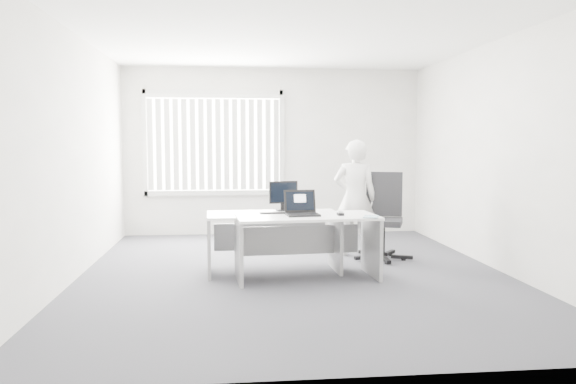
{
  "coord_description": "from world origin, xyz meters",
  "views": [
    {
      "loc": [
        -0.75,
        -6.52,
        1.55
      ],
      "look_at": [
        -0.05,
        0.15,
        0.96
      ],
      "focal_mm": 35.0,
      "sensor_mm": 36.0,
      "label": 1
    }
  ],
  "objects": [
    {
      "name": "ground",
      "position": [
        0.0,
        0.0,
        0.0
      ],
      "size": [
        6.0,
        6.0,
        0.0
      ],
      "primitive_type": "plane",
      "color": "#47474D",
      "rests_on": "ground"
    },
    {
      "name": "wall_back",
      "position": [
        0.0,
        3.0,
        1.4
      ],
      "size": [
        5.0,
        0.02,
        2.8
      ],
      "primitive_type": "cube",
      "color": "white",
      "rests_on": "ground"
    },
    {
      "name": "wall_front",
      "position": [
        0.0,
        -3.0,
        1.4
      ],
      "size": [
        5.0,
        0.02,
        2.8
      ],
      "primitive_type": "cube",
      "color": "white",
      "rests_on": "ground"
    },
    {
      "name": "wall_left",
      "position": [
        -2.5,
        0.0,
        1.4
      ],
      "size": [
        0.02,
        6.0,
        2.8
      ],
      "primitive_type": "cube",
      "color": "white",
      "rests_on": "ground"
    },
    {
      "name": "wall_right",
      "position": [
        2.5,
        0.0,
        1.4
      ],
      "size": [
        0.02,
        6.0,
        2.8
      ],
      "primitive_type": "cube",
      "color": "white",
      "rests_on": "ground"
    },
    {
      "name": "ceiling",
      "position": [
        0.0,
        0.0,
        2.8
      ],
      "size": [
        5.0,
        6.0,
        0.02
      ],
      "primitive_type": "cube",
      "color": "white",
      "rests_on": "wall_back"
    },
    {
      "name": "window",
      "position": [
        -1.0,
        2.96,
        1.55
      ],
      "size": [
        2.32,
        0.06,
        1.76
      ],
      "primitive_type": "cube",
      "color": "silver",
      "rests_on": "wall_back"
    },
    {
      "name": "blinds",
      "position": [
        -1.0,
        2.9,
        1.52
      ],
      "size": [
        2.2,
        0.1,
        1.5
      ],
      "primitive_type": null,
      "color": "silver",
      "rests_on": "wall_back"
    },
    {
      "name": "desk_near",
      "position": [
        0.12,
        -0.25,
        0.52
      ],
      "size": [
        1.64,
        0.86,
        0.73
      ],
      "rotation": [
        0.0,
        0.0,
        0.07
      ],
      "color": "white",
      "rests_on": "ground"
    },
    {
      "name": "desk_far",
      "position": [
        -0.23,
        0.1,
        0.51
      ],
      "size": [
        1.59,
        0.78,
        0.71
      ],
      "rotation": [
        0.0,
        0.0,
        0.03
      ],
      "color": "white",
      "rests_on": "ground"
    },
    {
      "name": "office_chair",
      "position": [
        1.28,
        0.73,
        0.36
      ],
      "size": [
        0.85,
        0.85,
        1.16
      ],
      "rotation": [
        0.0,
        0.0,
        -0.36
      ],
      "color": "black",
      "rests_on": "ground"
    },
    {
      "name": "person",
      "position": [
        0.95,
        0.96,
        0.8
      ],
      "size": [
        0.66,
        0.52,
        1.59
      ],
      "primitive_type": "imported",
      "rotation": [
        0.0,
        0.0,
        2.88
      ],
      "color": "silver",
      "rests_on": "ground"
    },
    {
      "name": "laptop",
      "position": [
        0.07,
        -0.27,
        0.87
      ],
      "size": [
        0.39,
        0.35,
        0.28
      ],
      "primitive_type": null,
      "rotation": [
        0.0,
        0.0,
        0.08
      ],
      "color": "black",
      "rests_on": "desk_near"
    },
    {
      "name": "paper_sheet",
      "position": [
        0.43,
        -0.33,
        0.73
      ],
      "size": [
        0.38,
        0.34,
        0.0
      ],
      "primitive_type": "cube",
      "rotation": [
        0.0,
        0.0,
        0.49
      ],
      "color": "white",
      "rests_on": "desk_near"
    },
    {
      "name": "mouse",
      "position": [
        0.5,
        -0.29,
        0.75
      ],
      "size": [
        0.07,
        0.11,
        0.05
      ],
      "primitive_type": null,
      "rotation": [
        0.0,
        0.0,
        -0.0
      ],
      "color": "#BDBDC0",
      "rests_on": "paper_sheet"
    },
    {
      "name": "booklet",
      "position": [
        0.81,
        -0.47,
        0.73
      ],
      "size": [
        0.22,
        0.26,
        0.01
      ],
      "primitive_type": "cube",
      "rotation": [
        0.0,
        0.0,
        -0.33
      ],
      "color": "white",
      "rests_on": "desk_near"
    },
    {
      "name": "keyboard",
      "position": [
        -0.19,
        -0.02,
        0.72
      ],
      "size": [
        0.44,
        0.15,
        0.02
      ],
      "primitive_type": "cube",
      "rotation": [
        0.0,
        0.0,
        0.02
      ],
      "color": "black",
      "rests_on": "desk_far"
    },
    {
      "name": "monitor",
      "position": [
        -0.09,
        0.34,
        0.9
      ],
      "size": [
        0.38,
        0.19,
        0.37
      ],
      "primitive_type": null,
      "rotation": [
        0.0,
        0.0,
        0.24
      ],
      "color": "black",
      "rests_on": "desk_far"
    }
  ]
}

